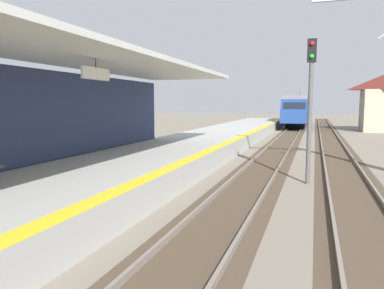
{
  "coord_description": "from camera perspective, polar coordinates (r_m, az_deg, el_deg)",
  "views": [
    {
      "loc": [
        4.07,
        2.87,
        2.92
      ],
      "look_at": [
        1.71,
        9.96,
        2.1
      ],
      "focal_mm": 34.6,
      "sensor_mm": 36.0,
      "label": 1
    }
  ],
  "objects": [
    {
      "name": "track_pair_middle",
      "position": [
        17.41,
        22.22,
        -3.68
      ],
      "size": [
        2.34,
        120.0,
        0.16
      ],
      "color": "#4C3D2D",
      "rests_on": "ground"
    },
    {
      "name": "track_pair_nearest_platform",
      "position": [
        17.5,
        11.03,
        -3.28
      ],
      "size": [
        2.34,
        120.0,
        0.16
      ],
      "color": "#4C3D2D",
      "rests_on": "ground"
    },
    {
      "name": "approaching_train",
      "position": [
        50.59,
        15.99,
        5.2
      ],
      "size": [
        2.93,
        19.6,
        4.76
      ],
      "color": "navy",
      "rests_on": "ground"
    },
    {
      "name": "rail_signal_post",
      "position": [
        14.0,
        17.78,
        7.1
      ],
      "size": [
        0.32,
        0.34,
        5.2
      ],
      "color": "#4C4C4C",
      "rests_on": "ground"
    },
    {
      "name": "station_platform",
      "position": [
        14.88,
        -8.1,
        -3.33
      ],
      "size": [
        5.0,
        80.0,
        0.91
      ],
      "color": "#A8A8A3",
      "rests_on": "ground"
    }
  ]
}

